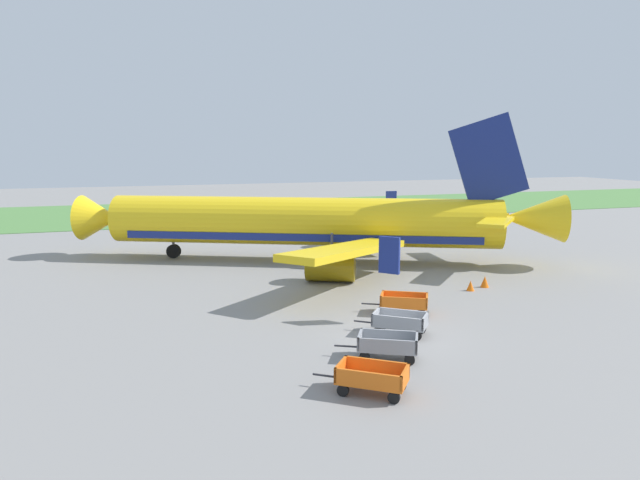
# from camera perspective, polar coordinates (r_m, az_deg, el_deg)

# --- Properties ---
(ground_plane) EXTENTS (220.00, 220.00, 0.00)m
(ground_plane) POSITION_cam_1_polar(r_m,az_deg,el_deg) (28.60, 7.41, -9.16)
(ground_plane) COLOR gray
(grass_strip) EXTENTS (220.00, 28.00, 0.06)m
(grass_strip) POSITION_cam_1_polar(r_m,az_deg,el_deg) (81.20, -9.76, 2.81)
(grass_strip) COLOR #518442
(grass_strip) RESTS_ON ground
(airplane) EXTENTS (35.42, 29.13, 11.34)m
(airplane) POSITION_cam_1_polar(r_m,az_deg,el_deg) (45.14, -0.40, 1.71)
(airplane) COLOR yellow
(airplane) RESTS_ON ground
(baggage_cart_nearest) EXTENTS (3.26, 2.75, 1.07)m
(baggage_cart_nearest) POSITION_cam_1_polar(r_m,az_deg,el_deg) (21.99, 5.06, -13.23)
(baggage_cart_nearest) COLOR orange
(baggage_cart_nearest) RESTS_ON ground
(baggage_cart_second_in_row) EXTENTS (3.47, 2.42, 1.07)m
(baggage_cart_second_in_row) POSITION_cam_1_polar(r_m,az_deg,el_deg) (25.36, 6.60, -10.14)
(baggage_cart_second_in_row) COLOR gray
(baggage_cart_second_in_row) RESTS_ON ground
(baggage_cart_third_in_row) EXTENTS (3.23, 2.80, 1.07)m
(baggage_cart_third_in_row) POSITION_cam_1_polar(r_m,az_deg,el_deg) (28.49, 7.78, -7.97)
(baggage_cart_third_in_row) COLOR gray
(baggage_cart_third_in_row) RESTS_ON ground
(baggage_cart_fourth_in_row) EXTENTS (3.45, 2.45, 1.07)m
(baggage_cart_fourth_in_row) POSITION_cam_1_polar(r_m,az_deg,el_deg) (31.92, 8.17, -6.08)
(baggage_cart_fourth_in_row) COLOR orange
(baggage_cart_fourth_in_row) RESTS_ON ground
(traffic_cone_near_plane) EXTENTS (0.49, 0.49, 0.64)m
(traffic_cone_near_plane) POSITION_cam_1_polar(r_m,az_deg,el_deg) (37.72, 14.46, -4.33)
(traffic_cone_near_plane) COLOR orange
(traffic_cone_near_plane) RESTS_ON ground
(traffic_cone_mid_apron) EXTENTS (0.54, 0.54, 0.71)m
(traffic_cone_mid_apron) POSITION_cam_1_polar(r_m,az_deg,el_deg) (38.86, 15.77, -3.93)
(traffic_cone_mid_apron) COLOR orange
(traffic_cone_mid_apron) RESTS_ON ground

